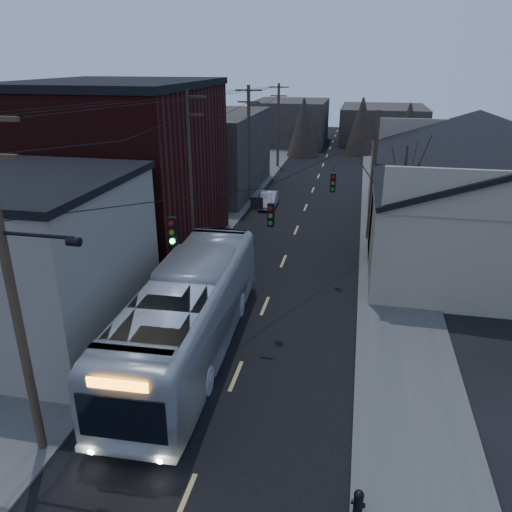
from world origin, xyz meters
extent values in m
cube|color=black|center=(0.00, 30.00, 0.01)|extent=(9.00, 110.00, 0.02)
cube|color=#474744|center=(-6.50, 30.00, 0.06)|extent=(4.00, 110.00, 0.12)
cube|color=#474744|center=(6.50, 30.00, 0.06)|extent=(4.00, 110.00, 0.12)
cube|color=gray|center=(-9.00, 9.00, 3.50)|extent=(8.00, 8.00, 7.00)
cube|color=black|center=(-10.00, 20.00, 5.00)|extent=(10.00, 12.00, 10.00)
cube|color=#2D2924|center=(-9.50, 36.00, 3.50)|extent=(9.00, 14.00, 7.00)
cube|color=gray|center=(13.00, 25.00, 2.50)|extent=(16.00, 20.00, 5.00)
cube|color=black|center=(9.00, 25.00, 6.30)|extent=(8.16, 20.60, 2.86)
cube|color=#2D2924|center=(-6.00, 65.00, 3.00)|extent=(10.00, 12.00, 6.00)
cube|color=#2D2924|center=(7.00, 70.00, 2.50)|extent=(12.00, 14.00, 5.00)
cone|color=black|center=(6.50, 20.00, 3.60)|extent=(0.40, 0.40, 7.20)
cylinder|color=#382B1E|center=(-5.00, 3.00, 5.25)|extent=(0.28, 0.28, 10.50)
cylinder|color=#382B1E|center=(-5.00, 18.00, 5.00)|extent=(0.28, 0.28, 10.00)
cube|color=#382B1E|center=(-5.00, 18.00, 9.60)|extent=(2.20, 0.12, 0.12)
cylinder|color=#382B1E|center=(-5.00, 33.00, 4.75)|extent=(0.28, 0.28, 9.50)
cube|color=#382B1E|center=(-5.00, 33.00, 9.10)|extent=(2.20, 0.12, 0.12)
cylinder|color=#382B1E|center=(-5.00, 48.00, 4.50)|extent=(0.28, 0.28, 9.00)
cube|color=#382B1E|center=(-5.00, 48.00, 8.60)|extent=(2.20, 0.12, 0.12)
cylinder|color=#382B1E|center=(5.00, 25.00, 4.25)|extent=(0.28, 0.28, 8.50)
cube|color=black|center=(-2.00, 7.50, 5.95)|extent=(0.28, 0.20, 1.00)
cube|color=black|center=(0.60, 12.00, 5.35)|extent=(0.28, 0.20, 1.00)
cube|color=black|center=(2.80, 18.00, 5.45)|extent=(0.28, 0.20, 1.00)
imported|color=silver|center=(-2.25, 9.25, 1.85)|extent=(3.57, 13.35, 3.69)
imported|color=#AFB1B7|center=(-3.05, 31.62, 0.61)|extent=(1.49, 3.75, 1.21)
cylinder|color=black|center=(4.70, 2.46, 0.44)|extent=(0.26, 0.26, 0.64)
sphere|color=black|center=(4.70, 2.46, 0.79)|extent=(0.28, 0.28, 0.28)
cylinder|color=black|center=(4.70, 2.46, 0.49)|extent=(0.39, 0.21, 0.13)
camera|label=1|loc=(4.05, -7.71, 11.42)|focal=35.00mm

